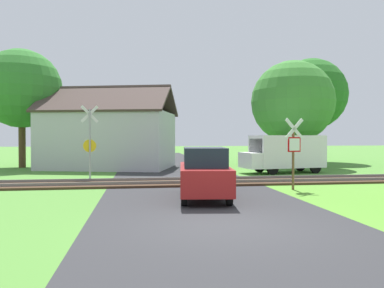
% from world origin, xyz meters
% --- Properties ---
extents(ground_plane, '(160.00, 160.00, 0.00)m').
position_xyz_m(ground_plane, '(0.00, 0.00, 0.00)').
color(ground_plane, '#4C8433').
extents(road_asphalt, '(6.76, 80.00, 0.01)m').
position_xyz_m(road_asphalt, '(0.00, 2.00, 0.00)').
color(road_asphalt, '#2D2D30').
rests_on(road_asphalt, ground).
extents(rail_track, '(60.00, 2.60, 0.22)m').
position_xyz_m(rail_track, '(0.00, 8.21, 0.06)').
color(rail_track, '#422D1E').
rests_on(rail_track, ground).
extents(stop_sign_near, '(0.86, 0.23, 2.91)m').
position_xyz_m(stop_sign_near, '(4.13, 5.56, 1.67)').
color(stop_sign_near, brown).
rests_on(stop_sign_near, ground).
extents(crossing_sign_far, '(0.86, 0.25, 3.72)m').
position_xyz_m(crossing_sign_far, '(-4.48, 10.35, 2.03)').
color(crossing_sign_far, '#9E9EA5').
rests_on(crossing_sign_far, ground).
extents(house, '(9.96, 8.29, 5.71)m').
position_xyz_m(house, '(-4.06, 17.71, 2.07)').
color(house, '#B7B7BC').
rests_on(house, ground).
extents(tree_far, '(6.09, 6.09, 8.87)m').
position_xyz_m(tree_far, '(12.60, 21.65, 5.82)').
color(tree_far, '#513823').
rests_on(tree_far, ground).
extents(tree_right, '(5.89, 5.89, 7.60)m').
position_xyz_m(tree_right, '(8.86, 16.76, 4.65)').
color(tree_right, '#513823').
rests_on(tree_right, ground).
extents(tree_left, '(5.50, 5.50, 8.29)m').
position_xyz_m(tree_left, '(-10.19, 18.91, 5.52)').
color(tree_left, '#513823').
rests_on(tree_left, ground).
extents(mail_truck, '(5.14, 2.65, 2.24)m').
position_xyz_m(mail_truck, '(6.55, 12.49, 1.24)').
color(mail_truck, white).
rests_on(mail_truck, ground).
extents(parked_car, '(2.08, 4.16, 1.78)m').
position_xyz_m(parked_car, '(0.17, 3.92, 0.89)').
color(parked_car, maroon).
rests_on(parked_car, ground).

